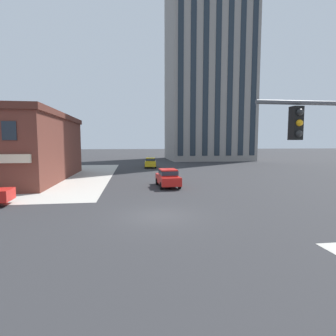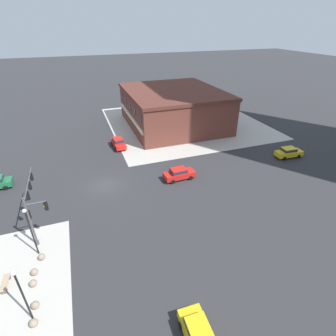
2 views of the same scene
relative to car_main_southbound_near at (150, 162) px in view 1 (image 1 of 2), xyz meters
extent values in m
plane|color=#2D2D30|center=(-1.51, -29.51, -0.92)|extent=(320.00, 320.00, 0.00)
cube|color=black|center=(1.42, -37.52, 3.77)|extent=(0.28, 0.28, 0.90)
sphere|color=#282828|center=(1.42, -37.68, 4.05)|extent=(0.18, 0.18, 0.18)
sphere|color=orange|center=(1.42, -37.68, 3.77)|extent=(0.18, 0.18, 0.18)
sphere|color=#282828|center=(1.42, -37.68, 3.49)|extent=(0.18, 0.18, 0.18)
cylinder|color=black|center=(-11.93, -24.67, -0.60)|extent=(0.65, 0.27, 0.64)
cube|color=gold|center=(0.00, 0.05, -0.22)|extent=(2.06, 4.51, 0.76)
cube|color=gold|center=(-0.01, -0.10, 0.46)|extent=(1.64, 2.21, 0.60)
cube|color=#232D38|center=(-0.01, -0.10, 0.46)|extent=(1.68, 2.30, 0.40)
cylinder|color=black|center=(-0.73, 1.47, -0.60)|extent=(0.26, 0.65, 0.64)
cylinder|color=black|center=(0.93, 1.35, -0.60)|extent=(0.26, 0.65, 0.64)
cylinder|color=black|center=(-0.93, -1.25, -0.60)|extent=(0.26, 0.65, 0.64)
cylinder|color=black|center=(0.74, -1.37, -0.60)|extent=(0.26, 0.65, 0.64)
cube|color=red|center=(0.33, -19.43, -0.22)|extent=(1.96, 4.48, 0.76)
cube|color=red|center=(0.34, -19.58, 0.46)|extent=(1.59, 2.18, 0.60)
cube|color=#232D38|center=(0.34, -19.58, 0.46)|extent=(1.63, 2.27, 0.40)
cylinder|color=black|center=(-0.56, -18.10, -0.60)|extent=(0.25, 0.65, 0.64)
cylinder|color=black|center=(1.11, -18.03, -0.60)|extent=(0.25, 0.65, 0.64)
cylinder|color=black|center=(-0.44, -20.83, -0.60)|extent=(0.25, 0.65, 0.64)
cylinder|color=black|center=(1.23, -20.75, -0.60)|extent=(0.25, 0.65, 0.64)
cube|color=#1E2833|center=(-12.60, -21.55, 4.19)|extent=(1.10, 0.08, 1.50)
cube|color=gray|center=(15.31, 20.55, 32.35)|extent=(18.81, 16.89, 66.54)
cube|color=#1E2833|center=(9.94, 12.06, 32.35)|extent=(1.20, 0.10, 63.88)
cube|color=#1E2833|center=(12.62, 12.06, 32.35)|extent=(1.20, 0.10, 63.88)
cube|color=#1E2833|center=(15.31, 12.06, 32.35)|extent=(1.20, 0.10, 63.88)
cube|color=#1E2833|center=(18.00, 12.06, 32.35)|extent=(1.20, 0.10, 63.88)
cube|color=#1E2833|center=(20.69, 12.06, 32.35)|extent=(1.20, 0.10, 63.88)
cube|color=#1E2833|center=(23.37, 12.06, 32.35)|extent=(1.20, 0.10, 63.88)
camera|label=1|loc=(-2.97, -44.29, 3.25)|focal=28.59mm
camera|label=2|loc=(29.67, -31.62, 18.74)|focal=27.98mm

